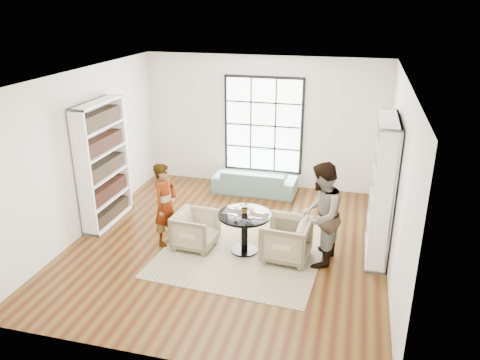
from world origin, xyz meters
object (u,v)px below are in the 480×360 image
(armchair_right, at_px, (286,239))
(wine_glass_right, at_px, (251,209))
(pedestal_table, at_px, (244,224))
(armchair_left, at_px, (196,230))
(sofa, at_px, (255,181))
(person_right, at_px, (321,215))
(person_left, at_px, (165,204))
(wine_glass_left, at_px, (236,208))
(flower_centerpiece, at_px, (245,207))

(armchair_right, height_order, wine_glass_right, wine_glass_right)
(pedestal_table, height_order, armchair_right, pedestal_table)
(armchair_left, bearing_deg, sofa, -5.65)
(person_right, height_order, wine_glass_right, person_right)
(person_left, bearing_deg, armchair_left, -78.08)
(pedestal_table, distance_m, wine_glass_left, 0.37)
(wine_glass_left, bearing_deg, pedestal_table, 39.36)
(pedestal_table, relative_size, flower_centerpiece, 4.38)
(person_right, relative_size, flower_centerpiece, 8.50)
(sofa, relative_size, person_right, 1.06)
(pedestal_table, bearing_deg, person_right, -1.89)
(person_right, height_order, flower_centerpiece, person_right)
(armchair_right, height_order, person_right, person_right)
(pedestal_table, height_order, wine_glass_right, wine_glass_right)
(armchair_left, bearing_deg, wine_glass_left, -91.03)
(armchair_left, relative_size, armchair_right, 0.91)
(armchair_right, relative_size, flower_centerpiece, 3.79)
(sofa, distance_m, armchair_right, 2.94)
(person_right, relative_size, wine_glass_left, 9.15)
(armchair_right, xyz_separation_m, wine_glass_right, (-0.60, -0.07, 0.52))
(sofa, bearing_deg, armchair_right, 114.04)
(pedestal_table, height_order, wine_glass_left, wine_glass_left)
(wine_glass_left, bearing_deg, armchair_right, 4.04)
(sofa, height_order, flower_centerpiece, flower_centerpiece)
(sofa, relative_size, armchair_left, 2.59)
(sofa, height_order, armchair_right, armchair_right)
(armchair_right, distance_m, wine_glass_left, 1.00)
(person_left, xyz_separation_m, flower_centerpiece, (1.43, 0.08, 0.07))
(pedestal_table, distance_m, person_left, 1.45)
(person_right, height_order, wine_glass_left, person_right)
(sofa, distance_m, wine_glass_right, 2.89)
(pedestal_table, distance_m, armchair_right, 0.75)
(sofa, bearing_deg, wine_glass_left, 97.08)
(sofa, height_order, armchair_left, armchair_left)
(person_right, bearing_deg, person_left, -82.36)
(person_right, distance_m, wine_glass_right, 1.15)
(armchair_left, xyz_separation_m, person_left, (-0.55, 0.00, 0.43))
(sofa, xyz_separation_m, person_left, (-1.02, -2.69, 0.49))
(person_left, xyz_separation_m, person_right, (2.71, -0.01, 0.12))
(wine_glass_right, distance_m, flower_centerpiece, 0.21)
(pedestal_table, xyz_separation_m, flower_centerpiece, (0.00, 0.04, 0.30))
(pedestal_table, xyz_separation_m, sofa, (-0.41, 2.66, -0.26))
(flower_centerpiece, bearing_deg, wine_glass_right, -49.62)
(person_left, relative_size, flower_centerpiece, 7.30)
(pedestal_table, height_order, person_left, person_left)
(sofa, relative_size, wine_glass_left, 9.69)
(sofa, relative_size, person_left, 1.23)
(armchair_right, xyz_separation_m, flower_centerpiece, (-0.73, 0.09, 0.47))
(sofa, distance_m, person_left, 2.92)
(pedestal_table, xyz_separation_m, armchair_left, (-0.88, -0.03, -0.20))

